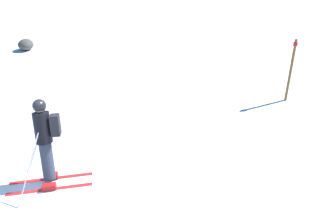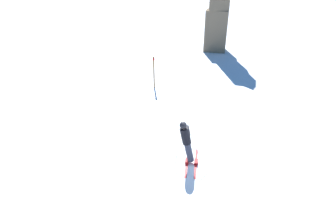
% 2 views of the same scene
% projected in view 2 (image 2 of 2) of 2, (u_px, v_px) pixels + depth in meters
% --- Properties ---
extents(ground_plane, '(300.00, 300.00, 0.00)m').
position_uv_depth(ground_plane, '(206.00, 165.00, 10.31)').
color(ground_plane, white).
extents(skier, '(1.28, 1.81, 1.90)m').
position_uv_depth(skier, '(187.00, 140.00, 9.98)').
color(skier, red).
rests_on(skier, ground).
extents(rock_pillar, '(1.98, 1.74, 10.41)m').
position_uv_depth(rock_pillar, '(219.00, 1.00, 22.73)').
color(rock_pillar, '#7A664C').
rests_on(rock_pillar, ground).
extents(trail_marker, '(0.13, 0.13, 2.06)m').
position_uv_depth(trail_marker, '(154.00, 71.00, 16.52)').
color(trail_marker, brown).
rests_on(trail_marker, ground).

